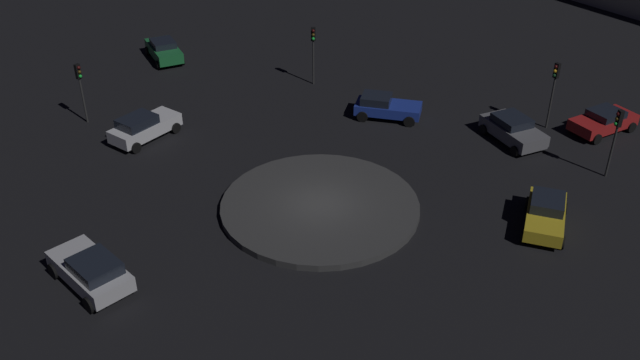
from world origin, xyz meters
TOP-DOWN VIEW (x-y plane):
  - ground_plane at (0.00, 0.00)m, footprint 118.85×118.85m
  - roundabout_island at (0.00, 0.00)m, footprint 9.86×9.86m
  - car_white at (-11.72, -4.60)m, footprint 3.08×4.55m
  - car_yellow at (7.07, 8.18)m, footprint 3.81×4.19m
  - car_silver at (-0.37, -11.25)m, footprint 4.51×2.80m
  - car_green at (-22.66, 1.12)m, footprint 4.39×2.42m
  - car_grey at (0.12, 13.21)m, footprint 4.26×2.60m
  - car_blue at (-6.32, 8.91)m, footprint 4.11×4.02m
  - car_red at (2.22, 18.59)m, footprint 2.22×4.19m
  - traffic_light_southwest at (-15.72, -6.74)m, footprint 0.39×0.36m
  - traffic_light_north at (0.07, 16.21)m, footprint 0.30×0.36m
  - traffic_light_north_near at (5.68, 14.49)m, footprint 0.36×0.39m
  - traffic_light_northwest at (-13.02, 7.92)m, footprint 0.40×0.37m

SIDE VIEW (x-z plane):
  - ground_plane at x=0.00m, z-range 0.00..0.00m
  - roundabout_island at x=0.00m, z-range 0.00..0.33m
  - car_red at x=2.22m, z-range 0.03..1.42m
  - car_yellow at x=7.07m, z-range 0.02..1.46m
  - car_blue at x=-6.32m, z-range 0.02..1.46m
  - car_green at x=-22.66m, z-range 0.03..1.51m
  - car_grey at x=0.12m, z-range 0.03..1.51m
  - car_white at x=-11.72m, z-range 0.02..1.60m
  - car_silver at x=-0.37m, z-range 0.04..1.60m
  - traffic_light_southwest at x=-15.72m, z-range 0.81..4.58m
  - traffic_light_north_near at x=5.68m, z-range 0.83..4.72m
  - traffic_light_northwest at x=-13.02m, z-range 0.85..4.84m
  - traffic_light_north at x=0.07m, z-range 0.88..5.02m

